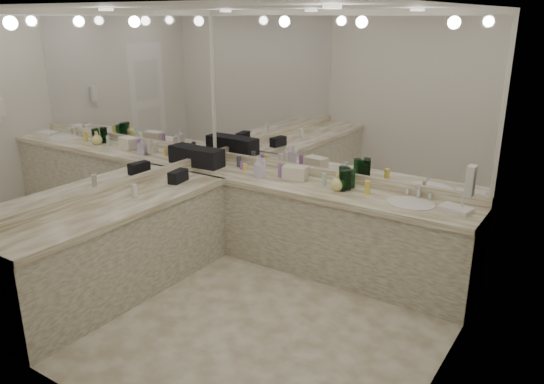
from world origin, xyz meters
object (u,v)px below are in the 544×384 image
Objects in this scene: sink at (411,204)px; soap_bottle_a at (258,166)px; soap_bottle_b at (260,167)px; wall_phone at (471,181)px; black_toiletry_bag at (206,158)px; soap_bottle_c at (338,182)px; cream_cosmetic_case at (295,173)px; hand_towel at (456,209)px.

sink is 2.23× the size of soap_bottle_a.
wall_phone is at bearing -11.16° from soap_bottle_b.
black_toiletry_bag is (-2.99, 0.44, -0.34)m from wall_phone.
soap_bottle_b is (0.06, -0.06, 0.01)m from soap_bottle_a.
soap_bottle_c is at bearing -179.19° from sink.
soap_bottle_a is at bearing 5.03° from black_toiletry_bag.
cream_cosmetic_case is 1.68m from hand_towel.
wall_phone reaches higher than cream_cosmetic_case.
soap_bottle_b is (-1.65, -0.06, 0.11)m from sink.
wall_phone reaches higher than soap_bottle_c.
black_toiletry_bag is 2.79m from hand_towel.
soap_bottle_b is (-2.05, -0.08, 0.08)m from hand_towel.
soap_bottle_b is (0.74, 0.00, 0.00)m from black_toiletry_bag.
hand_towel is (1.68, -0.04, -0.05)m from cream_cosmetic_case.
black_toiletry_bag is 1.64m from soap_bottle_c.
hand_towel reaches higher than sink.
soap_bottle_a reaches higher than sink.
soap_bottle_b is 1.17× the size of soap_bottle_c.
sink is 1.78× the size of cream_cosmetic_case.
black_toiletry_bag reaches higher than cream_cosmetic_case.
wall_phone is 2.00m from cream_cosmetic_case.
soap_bottle_b is at bearing -177.17° from soap_bottle_c.
soap_bottle_a reaches higher than cream_cosmetic_case.
cream_cosmetic_case is at bearing 177.20° from sink.
hand_towel is (2.78, 0.08, -0.08)m from black_toiletry_bag.
soap_bottle_a is (-0.43, -0.06, 0.03)m from cream_cosmetic_case.
black_toiletry_bag is at bearing -178.43° from soap_bottle_c.
sink is 2.39m from black_toiletry_bag.
cream_cosmetic_case is 1.25× the size of soap_bottle_a.
hand_towel is at bearing -12.75° from cream_cosmetic_case.
black_toiletry_bag reaches higher than soap_bottle_a.
black_toiletry_bag is (-2.39, -0.06, 0.11)m from sink.
cream_cosmetic_case is at bearing 172.20° from soap_bottle_c.
wall_phone is 1.33× the size of soap_bottle_c.
wall_phone is at bearing -8.45° from black_toiletry_bag.
sink is at bearing 1.33° from black_toiletry_bag.
soap_bottle_b reaches higher than soap_bottle_a.
sink is at bearing -176.20° from hand_towel.
soap_bottle_b reaches higher than soap_bottle_c.
hand_towel is 2.11m from soap_bottle_a.
cream_cosmetic_case is at bearing 17.53° from soap_bottle_b.
hand_towel is at bearing 111.38° from wall_phone.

